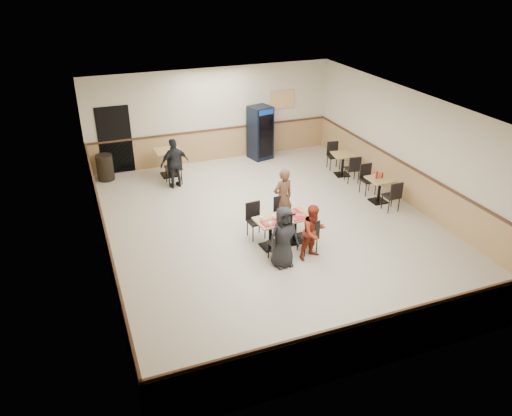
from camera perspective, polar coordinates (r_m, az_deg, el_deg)
name	(u,v)px	position (r m, az deg, el deg)	size (l,w,h in m)	color
ground	(272,227)	(12.42, 1.90, -2.20)	(10.00, 10.00, 0.00)	beige
room_shell	(295,161)	(14.95, 4.44, 5.35)	(10.00, 10.00, 10.00)	silver
main_table	(283,226)	(11.51, 3.10, -2.12)	(1.35, 0.75, 0.70)	black
main_chairs	(281,228)	(11.50, 2.89, -2.26)	(1.27, 1.61, 0.88)	black
diner_woman_left	(284,237)	(10.61, 3.17, -3.33)	(0.68, 0.44, 1.40)	black
diner_woman_right	(313,232)	(10.98, 6.58, -2.74)	(0.62, 0.48, 1.28)	maroon
diner_man_opposite	(283,198)	(12.16, 3.09, 1.15)	(0.56, 0.36, 1.52)	brown
lone_diner	(175,163)	(14.52, -9.28, 5.07)	(0.86, 0.36, 1.47)	black
tabletop_clutter	(285,217)	(11.35, 3.30, -1.09)	(1.15, 0.62, 0.12)	red
side_table_near	(380,186)	(13.93, 13.94, 2.41)	(0.65, 0.65, 0.69)	black
side_table_near_chair_south	(391,195)	(13.53, 15.21, 1.42)	(0.40, 0.40, 0.87)	black
side_table_near_chair_north	(368,180)	(14.35, 12.72, 3.19)	(0.40, 0.40, 0.87)	black
side_table_far	(343,161)	(15.47, 9.90, 5.30)	(0.74, 0.74, 0.69)	black
side_table_far_chair_south	(352,168)	(15.05, 10.93, 4.49)	(0.40, 0.40, 0.87)	black
side_table_far_chair_north	(334,156)	(15.92, 8.90, 5.91)	(0.40, 0.40, 0.87)	black
condiment_caddy	(379,175)	(13.82, 13.87, 3.68)	(0.23, 0.06, 0.20)	#A60D0B
back_table	(168,159)	(15.43, -9.98, 5.57)	(0.79, 0.79, 0.82)	black
back_table_chair_lone	(173,167)	(14.85, -9.45, 4.64)	(0.48, 0.48, 1.03)	black
pepsi_cooler	(260,133)	(16.50, 0.49, 8.61)	(0.79, 0.80, 1.75)	black
trash_bin	(105,168)	(15.61, -16.87, 4.45)	(0.49, 0.49, 0.78)	black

